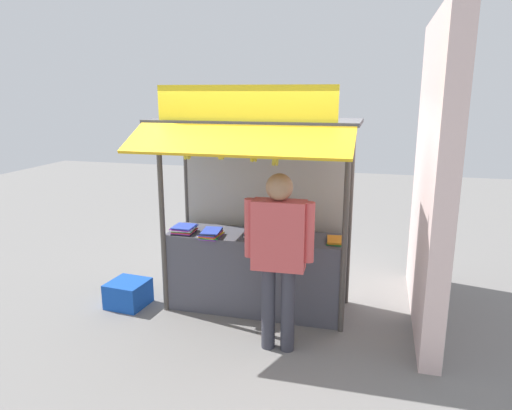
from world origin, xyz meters
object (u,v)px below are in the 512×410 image
object	(u,v)px
water_bottle_mid_left	(252,221)
magazine_stack_rear_center	(336,240)
banana_bunch_inner_left	(221,153)
banana_bunch_rightmost	(187,153)
water_bottle_far_left	(277,224)
banana_bunch_leftmost	(254,155)
magazine_stack_back_right	(256,233)
vendor_person	(279,247)
magazine_stack_back_left	(211,233)
plastic_crate	(128,293)
water_bottle_far_right	(293,221)
banana_bunch_inner_right	(275,158)
magazine_stack_right	(184,229)
water_bottle_front_right	(287,226)

from	to	relation	value
water_bottle_mid_left	magazine_stack_rear_center	xyz separation A→B (m)	(1.00, -0.22, -0.09)
banana_bunch_inner_left	banana_bunch_rightmost	bearing A→B (deg)	-179.98
water_bottle_far_left	banana_bunch_rightmost	size ratio (longest dim) A/B	0.89
banana_bunch_inner_left	banana_bunch_leftmost	bearing A→B (deg)	-0.03
magazine_stack_back_right	vendor_person	distance (m)	0.88
magazine_stack_back_left	plastic_crate	bearing A→B (deg)	-174.05
water_bottle_far_right	plastic_crate	bearing A→B (deg)	-164.49
plastic_crate	banana_bunch_leftmost	bearing A→B (deg)	-3.11
vendor_person	banana_bunch_inner_right	bearing A→B (deg)	106.01
magazine_stack_rear_center	banana_bunch_leftmost	size ratio (longest dim) A/B	1.15
magazine_stack_right	banana_bunch_rightmost	xyz separation A→B (m)	(0.18, -0.26, 0.92)
water_bottle_far_right	banana_bunch_rightmost	distance (m)	1.46
magazine_stack_back_right	banana_bunch_inner_right	xyz separation A→B (m)	(0.29, -0.36, 0.91)
magazine_stack_back_left	banana_bunch_inner_right	bearing A→B (deg)	-13.96
water_bottle_mid_left	banana_bunch_inner_left	distance (m)	1.05
water_bottle_far_left	water_bottle_front_right	xyz separation A→B (m)	(0.13, -0.07, 0.01)
banana_bunch_inner_right	water_bottle_front_right	bearing A→B (deg)	83.48
water_bottle_far_right	banana_bunch_inner_left	xyz separation A→B (m)	(-0.65, -0.61, 0.84)
water_bottle_front_right	banana_bunch_leftmost	bearing A→B (deg)	-121.74
magazine_stack_right	plastic_crate	bearing A→B (deg)	-165.15
magazine_stack_rear_center	plastic_crate	xyz separation A→B (m)	(-2.40, -0.27, -0.78)
water_bottle_far_right	banana_bunch_rightmost	world-z (taller)	banana_bunch_rightmost
water_bottle_front_right	magazine_stack_back_left	world-z (taller)	water_bottle_front_right
water_bottle_far_left	banana_bunch_rightmost	distance (m)	1.31
water_bottle_mid_left	magazine_stack_back_right	world-z (taller)	water_bottle_mid_left
water_bottle_mid_left	magazine_stack_right	bearing A→B (deg)	-156.66
water_bottle_far_right	banana_bunch_inner_right	world-z (taller)	banana_bunch_inner_right
banana_bunch_leftmost	plastic_crate	world-z (taller)	banana_bunch_leftmost
water_bottle_far_right	banana_bunch_inner_left	size ratio (longest dim) A/B	1.04
banana_bunch_inner_right	magazine_stack_right	bearing A→B (deg)	166.86
water_bottle_far_left	banana_bunch_inner_right	distance (m)	0.97
banana_bunch_leftmost	magazine_stack_rear_center	bearing A→B (deg)	23.34
magazine_stack_right	banana_bunch_inner_right	size ratio (longest dim) A/B	0.95
banana_bunch_rightmost	vendor_person	distance (m)	1.40
water_bottle_mid_left	banana_bunch_inner_right	world-z (taller)	banana_bunch_inner_right
water_bottle_far_right	magazine_stack_back_right	xyz separation A→B (m)	(-0.37, -0.25, -0.10)
water_bottle_front_right	water_bottle_far_right	size ratio (longest dim) A/B	0.95
water_bottle_far_left	water_bottle_front_right	distance (m)	0.15
water_bottle_far_left	banana_bunch_inner_right	bearing A→B (deg)	-81.32
vendor_person	banana_bunch_rightmost	bearing A→B (deg)	157.24
banana_bunch_inner_left	magazine_stack_back_left	bearing A→B (deg)	136.68
magazine_stack_back_left	magazine_stack_right	size ratio (longest dim) A/B	1.10
banana_bunch_inner_left	vendor_person	xyz separation A→B (m)	(0.70, -0.41, -0.82)
banana_bunch_rightmost	vendor_person	bearing A→B (deg)	-20.73
water_bottle_far_left	water_bottle_mid_left	world-z (taller)	water_bottle_far_left
banana_bunch_rightmost	water_bottle_front_right	bearing A→B (deg)	23.79
water_bottle_front_right	banana_bunch_rightmost	bearing A→B (deg)	-156.21
water_bottle_far_left	magazine_stack_rear_center	distance (m)	0.70
banana_bunch_rightmost	banana_bunch_inner_left	distance (m)	0.38
plastic_crate	banana_bunch_inner_left	bearing A→B (deg)	-3.97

